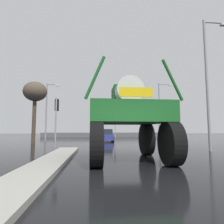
# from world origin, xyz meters

# --- Properties ---
(ground_plane) EXTENTS (120.00, 120.00, 0.00)m
(ground_plane) POSITION_xyz_m (0.00, 18.00, 0.00)
(ground_plane) COLOR black
(median_island) EXTENTS (1.30, 11.29, 0.15)m
(median_island) POSITION_xyz_m (-3.26, 3.19, 0.07)
(median_island) COLOR #9E9B93
(median_island) RESTS_ON ground
(oversize_sprayer) EXTENTS (3.90, 5.14, 4.22)m
(oversize_sprayer) POSITION_xyz_m (0.05, 3.89, 1.91)
(oversize_sprayer) COLOR black
(oversize_sprayer) RESTS_ON ground
(sedan_ahead) EXTENTS (1.96, 4.14, 1.52)m
(sedan_ahead) POSITION_xyz_m (-0.08, 18.89, 0.71)
(sedan_ahead) COLOR navy
(sedan_ahead) RESTS_ON ground
(traffic_signal_near_left) EXTENTS (0.24, 0.54, 3.71)m
(traffic_signal_near_left) POSITION_xyz_m (-4.21, 8.72, 2.71)
(traffic_signal_near_left) COLOR gray
(traffic_signal_near_left) RESTS_ON ground
(traffic_signal_near_right) EXTENTS (0.24, 0.54, 3.50)m
(traffic_signal_near_right) POSITION_xyz_m (3.30, 8.72, 2.55)
(traffic_signal_near_right) COLOR gray
(traffic_signal_near_right) RESTS_ON ground
(traffic_signal_far_left) EXTENTS (0.24, 0.55, 3.83)m
(traffic_signal_far_left) POSITION_xyz_m (2.02, 27.70, 2.79)
(traffic_signal_far_left) COLOR gray
(traffic_signal_far_left) RESTS_ON ground
(streetlight_near_right) EXTENTS (1.82, 0.24, 9.11)m
(streetlight_near_right) POSITION_xyz_m (6.26, 6.94, 5.00)
(streetlight_near_right) COLOR gray
(streetlight_near_right) RESTS_ON ground
(streetlight_far_left) EXTENTS (1.64, 0.24, 7.38)m
(streetlight_far_left) POSITION_xyz_m (-7.50, 19.16, 4.10)
(streetlight_far_left) COLOR gray
(streetlight_far_left) RESTS_ON ground
(streetlight_far_right) EXTENTS (2.16, 0.24, 8.37)m
(streetlight_far_right) POSITION_xyz_m (8.16, 21.75, 4.67)
(streetlight_far_right) COLOR gray
(streetlight_far_right) RESTS_ON ground
(bare_tree_left) EXTENTS (2.56, 2.56, 6.76)m
(bare_tree_left) POSITION_xyz_m (-8.14, 16.20, 5.50)
(bare_tree_left) COLOR #473828
(bare_tree_left) RESTS_ON ground
(roadside_barrier) EXTENTS (24.34, 0.24, 0.90)m
(roadside_barrier) POSITION_xyz_m (0.00, 33.03, 0.45)
(roadside_barrier) COLOR #59595B
(roadside_barrier) RESTS_ON ground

